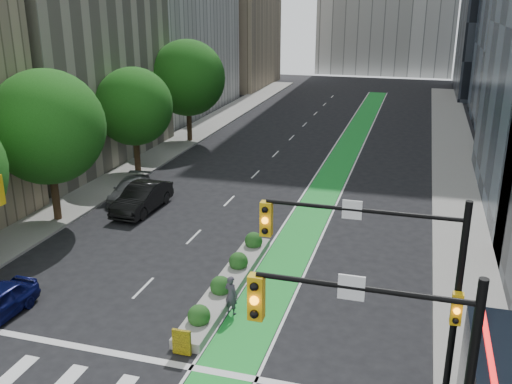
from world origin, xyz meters
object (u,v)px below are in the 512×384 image
Objects in this scene: cyclist at (231,295)px; parked_car_left_far at (130,190)px; parked_car_left_mid at (142,198)px; median_planter at (228,281)px.

cyclist is 0.38× the size of parked_car_left_far.
cyclist reaches higher than parked_car_left_mid.
cyclist is at bearing -54.89° from parked_car_left_far.
parked_car_left_far is at bearing 137.68° from parked_car_left_mid.
cyclist is 15.74m from parked_car_left_far.
parked_car_left_mid is at bearing -26.69° from cyclist.
cyclist is 0.34× the size of parked_car_left_mid.
median_planter is 6.03× the size of cyclist.
median_planter is 2.28× the size of parked_car_left_far.
parked_car_left_mid is (-8.21, 7.84, 0.46)m from median_planter.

